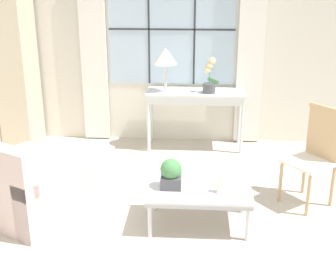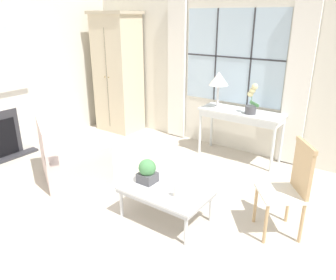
# 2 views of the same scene
# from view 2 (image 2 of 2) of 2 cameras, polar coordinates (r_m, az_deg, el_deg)

# --- Properties ---
(ground_plane) EXTENTS (14.00, 14.00, 0.00)m
(ground_plane) POSITION_cam_2_polar(r_m,az_deg,el_deg) (3.93, -10.09, -14.75)
(ground_plane) COLOR #BCB2A3
(wall_back_windowed) EXTENTS (7.20, 0.14, 2.80)m
(wall_back_windowed) POSITION_cam_2_polar(r_m,az_deg,el_deg) (5.76, 11.23, 11.82)
(wall_back_windowed) COLOR silver
(wall_back_windowed) RESTS_ON ground_plane
(armoire) EXTENTS (0.91, 0.68, 2.35)m
(armoire) POSITION_cam_2_polar(r_m,az_deg,el_deg) (6.80, -8.70, 11.46)
(armoire) COLOR beige
(armoire) RESTS_ON ground_plane
(console_table) EXTENTS (1.35, 0.50, 0.82)m
(console_table) POSITION_cam_2_polar(r_m,az_deg,el_deg) (5.48, 12.59, 4.05)
(console_table) COLOR silver
(console_table) RESTS_ON ground_plane
(table_lamp) EXTENTS (0.32, 0.32, 0.60)m
(table_lamp) POSITION_cam_2_polar(r_m,az_deg,el_deg) (5.47, 8.83, 10.41)
(table_lamp) COLOR silver
(table_lamp) RESTS_ON console_table
(potted_orchid) EXTENTS (0.22, 0.17, 0.48)m
(potted_orchid) POSITION_cam_2_polar(r_m,az_deg,el_deg) (5.28, 14.33, 6.40)
(potted_orchid) COLOR #4C4C51
(potted_orchid) RESTS_ON console_table
(armchair_upholstered) EXTENTS (1.26, 1.23, 0.88)m
(armchair_upholstered) POSITION_cam_2_polar(r_m,az_deg,el_deg) (5.03, -16.32, -3.17)
(armchair_upholstered) COLOR beige
(armchair_upholstered) RESTS_ON ground_plane
(side_chair_wooden) EXTENTS (0.62, 0.62, 1.06)m
(side_chair_wooden) POSITION_cam_2_polar(r_m,az_deg,el_deg) (3.73, 20.63, -7.14)
(side_chair_wooden) COLOR white
(side_chair_wooden) RESTS_ON ground_plane
(coffee_table) EXTENTS (1.01, 0.64, 0.40)m
(coffee_table) POSITION_cam_2_polar(r_m,az_deg,el_deg) (3.84, -0.42, -9.05)
(coffee_table) COLOR silver
(coffee_table) RESTS_ON ground_plane
(potted_plant_small) EXTENTS (0.21, 0.21, 0.29)m
(potted_plant_small) POSITION_cam_2_polar(r_m,az_deg,el_deg) (3.90, -3.62, -5.43)
(potted_plant_small) COLOR #4C4C51
(potted_plant_small) RESTS_ON coffee_table
(pillar_candle) EXTENTS (0.10, 0.10, 0.16)m
(pillar_candle) POSITION_cam_2_polar(r_m,az_deg,el_deg) (3.63, 1.50, -8.89)
(pillar_candle) COLOR silver
(pillar_candle) RESTS_ON coffee_table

